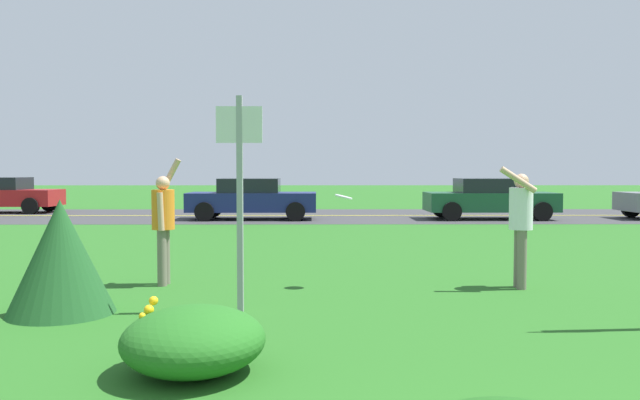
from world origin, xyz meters
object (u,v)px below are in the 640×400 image
Objects in this scene: person_thrower_orange_shirt at (163,219)px; person_catcher_white_shirt at (520,219)px; sign_post_near_path at (240,182)px; car_dark_green_center_right at (489,198)px; frisbee_white at (344,197)px; car_red_leftmost at (1,195)px; car_navy_center_left at (252,198)px.

person_catcher_white_shirt is at bearing -3.29° from person_thrower_orange_shirt.
sign_post_near_path is 1.47× the size of person_catcher_white_shirt.
sign_post_near_path is 4.27m from person_catcher_white_shirt.
car_dark_green_center_right is (3.18, 13.09, -0.28)m from person_catcher_white_shirt.
frisbee_white is at bearing 50.41° from sign_post_near_path.
car_navy_center_left is at bearing -18.37° from car_red_leftmost.
sign_post_near_path is at bearing -56.73° from car_red_leftmost.
person_thrower_orange_shirt is (-1.38, 1.83, -0.60)m from sign_post_near_path.
sign_post_near_path is 0.59× the size of car_red_leftmost.
car_navy_center_left is (-5.26, 13.09, -0.28)m from person_catcher_white_shirt.
person_catcher_white_shirt is at bearing 21.17° from sign_post_near_path.
person_thrower_orange_shirt is 19.40m from car_red_leftmost.
car_red_leftmost and car_dark_green_center_right have the same top height.
car_navy_center_left is (-1.32, 14.62, -0.86)m from sign_post_near_path.
sign_post_near_path is 21.70m from car_red_leftmost.
car_navy_center_left is (0.06, 12.78, -0.26)m from person_thrower_orange_shirt.
person_thrower_orange_shirt reaches higher than car_navy_center_left.
car_dark_green_center_right is at bearing 64.04° from sign_post_near_path.
frisbee_white is (1.34, 1.62, -0.25)m from sign_post_near_path.
sign_post_near_path reaches higher than car_navy_center_left.
frisbee_white is 21.16m from car_red_leftmost.
person_catcher_white_shirt is 13.47m from car_dark_green_center_right.
person_thrower_orange_shirt reaches higher than frisbee_white.
car_navy_center_left is at bearing 111.89° from person_catcher_white_shirt.
sign_post_near_path is 2.12m from frisbee_white.
frisbee_white is at bearing -113.96° from car_dark_green_center_right.
car_red_leftmost is (-11.89, 18.13, -0.86)m from sign_post_near_path.
car_dark_green_center_right is (8.43, 0.00, 0.00)m from car_navy_center_left.
person_thrower_orange_shirt is at bearing -57.16° from car_red_leftmost.
sign_post_near_path is 14.70m from car_navy_center_left.
person_thrower_orange_shirt is 5.33m from person_catcher_white_shirt.
car_red_leftmost reaches higher than frisbee_white.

